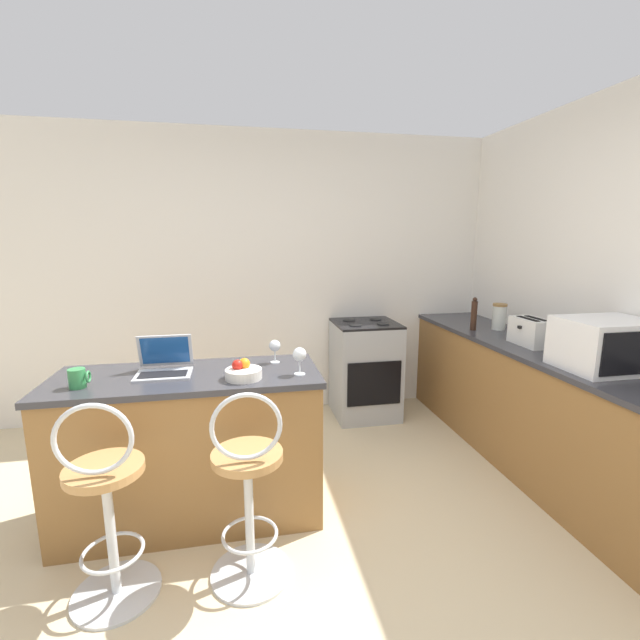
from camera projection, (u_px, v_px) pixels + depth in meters
The scene contains 16 objects.
ground_plane at pixel (316, 607), 1.95m from camera, with size 20.00×20.00×0.00m, color beige.
wall_back at pixel (269, 276), 3.99m from camera, with size 12.00×0.06×2.60m.
breakfast_bar at pixel (192, 446), 2.52m from camera, with size 1.50×0.60×0.89m.
counter_right at pixel (535, 408), 3.09m from camera, with size 0.59×2.88×0.89m.
bar_stool_near at pixel (107, 508), 1.92m from camera, with size 0.40×0.40×0.99m.
bar_stool_far at pixel (249, 492), 2.04m from camera, with size 0.40×0.40×0.99m.
laptop at pixel (164, 364), 2.45m from camera, with size 0.30×0.26×0.21m.
microwave at pixel (606, 344), 2.50m from camera, with size 0.50×0.40×0.30m.
toaster at pixel (531, 332), 3.07m from camera, with size 0.19×0.30×0.20m.
stove_range at pixel (365, 369), 4.00m from camera, with size 0.57×0.57×0.90m.
mug_green at pixel (78, 378), 2.21m from camera, with size 0.10×0.08×0.10m.
wine_glass_short at pixel (300, 355), 2.41m from camera, with size 0.08×0.08×0.16m.
storage_jar at pixel (499, 317), 3.60m from camera, with size 0.12×0.12×0.22m.
wine_glass_tall at pixel (275, 346), 2.64m from camera, with size 0.07×0.07×0.14m.
pepper_mill at pixel (474, 314), 3.57m from camera, with size 0.05×0.05×0.28m.
fruit_bowl at pixel (243, 371), 2.36m from camera, with size 0.20×0.20×0.11m.
Camera 1 is at (-0.30, -1.64, 1.66)m, focal length 24.00 mm.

